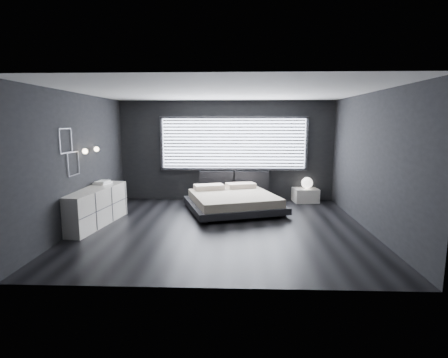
{
  "coord_description": "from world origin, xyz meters",
  "views": [
    {
      "loc": [
        0.3,
        -7.13,
        2.2
      ],
      "look_at": [
        0.0,
        0.85,
        0.9
      ],
      "focal_mm": 28.0,
      "sensor_mm": 36.0,
      "label": 1
    }
  ],
  "objects": [
    {
      "name": "sconce_near",
      "position": [
        -2.88,
        0.05,
        1.6
      ],
      "size": [
        0.18,
        0.11,
        0.11
      ],
      "color": "silver",
      "rests_on": "ground"
    },
    {
      "name": "orb_lamp",
      "position": [
        2.25,
        2.49,
        0.54
      ],
      "size": [
        0.31,
        0.31,
        0.31
      ],
      "primitive_type": "sphere",
      "color": "white",
      "rests_on": "nightstand"
    },
    {
      "name": "room",
      "position": [
        0.0,
        0.0,
        1.4
      ],
      "size": [
        6.04,
        6.0,
        2.8
      ],
      "color": "black",
      "rests_on": "ground"
    },
    {
      "name": "wall_art_upper",
      "position": [
        -2.98,
        -0.55,
        1.85
      ],
      "size": [
        0.01,
        0.48,
        0.48
      ],
      "color": "#47474C",
      "rests_on": "ground"
    },
    {
      "name": "book_stack",
      "position": [
        -2.78,
        0.64,
        0.84
      ],
      "size": [
        0.35,
        0.42,
        0.08
      ],
      "color": "white",
      "rests_on": "dresser"
    },
    {
      "name": "dresser",
      "position": [
        -2.78,
        0.08,
        0.4
      ],
      "size": [
        0.83,
        2.06,
        0.8
      ],
      "color": "silver",
      "rests_on": "ground"
    },
    {
      "name": "headboard",
      "position": [
        0.22,
        2.64,
        0.57
      ],
      "size": [
        1.96,
        0.16,
        0.52
      ],
      "color": "black",
      "rests_on": "ground"
    },
    {
      "name": "sconce_far",
      "position": [
        -2.88,
        0.65,
        1.6
      ],
      "size": [
        0.18,
        0.11,
        0.11
      ],
      "color": "silver",
      "rests_on": "ground"
    },
    {
      "name": "nightstand",
      "position": [
        2.21,
        2.5,
        0.19
      ],
      "size": [
        0.71,
        0.62,
        0.38
      ],
      "primitive_type": "cube",
      "rotation": [
        0.0,
        0.0,
        0.12
      ],
      "color": "silver",
      "rests_on": "ground"
    },
    {
      "name": "wall_art_lower",
      "position": [
        -2.98,
        -0.3,
        1.38
      ],
      "size": [
        0.01,
        0.48,
        0.48
      ],
      "color": "#47474C",
      "rests_on": "ground"
    },
    {
      "name": "bed",
      "position": [
        0.2,
        1.42,
        0.26
      ],
      "size": [
        2.7,
        2.64,
        0.56
      ],
      "color": "black",
      "rests_on": "ground"
    },
    {
      "name": "window",
      "position": [
        0.2,
        2.7,
        1.61
      ],
      "size": [
        4.14,
        0.09,
        1.52
      ],
      "color": "white",
      "rests_on": "ground"
    }
  ]
}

